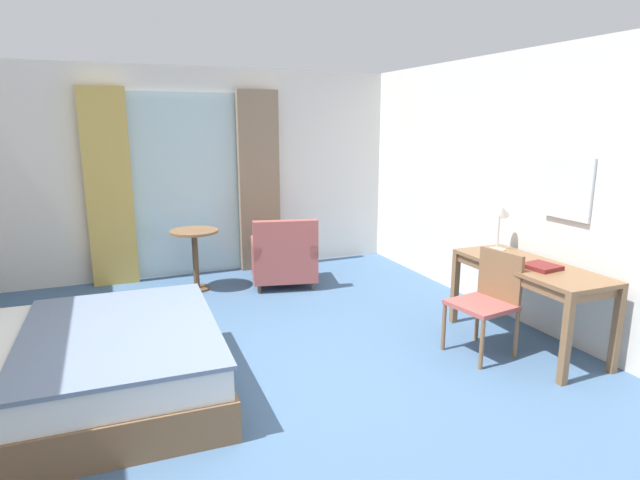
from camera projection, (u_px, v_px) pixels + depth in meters
ground at (288, 399)px, 3.94m from camera, size 5.98×7.70×0.10m
wall_back at (198, 173)px, 6.87m from camera, size 5.58×0.12×2.68m
wall_right at (575, 197)px, 4.64m from camera, size 0.12×7.30×2.68m
balcony_glass_door at (187, 186)px, 6.77m from camera, size 1.45×0.02×2.36m
curtain_panel_left at (109, 189)px, 6.32m from camera, size 0.54×0.10×2.41m
curtain_panel_right at (259, 182)px, 7.02m from camera, size 0.55×0.10×2.41m
bed at (62, 369)px, 3.70m from camera, size 2.16×1.89×1.02m
writing_desk at (530, 274)px, 4.63m from camera, size 0.61×1.46×0.76m
desk_chair at (488, 296)px, 4.52m from camera, size 0.53×0.54×0.90m
desk_lamp at (502, 220)px, 5.13m from camera, size 0.28×0.23×0.45m
closed_book at (542, 267)px, 4.46m from camera, size 0.28×0.29×0.04m
armchair_by_window at (284, 259)px, 6.43m from camera, size 0.90×0.85×0.87m
round_cafe_table at (195, 247)px, 6.24m from camera, size 0.57×0.57×0.74m
wall_mirror at (569, 188)px, 4.60m from camera, size 0.02×0.49×0.55m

